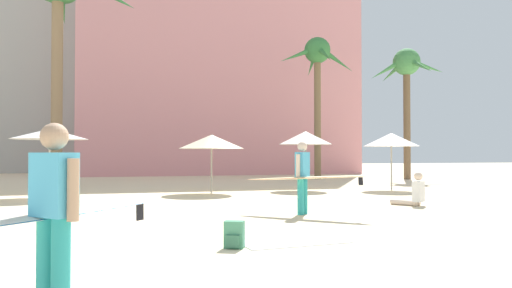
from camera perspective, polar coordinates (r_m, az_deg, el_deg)
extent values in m
cube|color=pink|center=(36.95, -4.56, 11.34)|extent=(19.82, 8.47, 18.97)
cube|color=#A8A8A3|center=(44.20, -17.34, 11.94)|extent=(19.64, 8.54, 22.94)
cylinder|color=#896B4C|center=(23.70, -23.02, 7.20)|extent=(0.51, 0.51, 9.78)
cone|color=#387A3D|center=(26.68, -22.49, 15.52)|extent=(0.73, 3.20, 1.88)
cylinder|color=brown|center=(28.46, 17.86, 2.74)|extent=(0.39, 0.39, 6.78)
sphere|color=#428447|center=(28.89, 17.82, 9.46)|extent=(1.55, 1.55, 1.55)
cone|color=#428447|center=(29.50, 20.18, 8.74)|extent=(2.06, 0.50, 0.86)
cone|color=#428447|center=(29.82, 16.18, 8.32)|extent=(0.60, 2.01, 1.13)
cone|color=#428447|center=(28.33, 15.46, 8.63)|extent=(1.95, 0.64, 1.30)
cone|color=#428447|center=(27.79, 19.39, 8.95)|extent=(0.44, 1.97, 1.21)
cylinder|color=brown|center=(27.69, 7.48, 3.58)|extent=(0.39, 0.39, 7.54)
sphere|color=#387A3D|center=(28.26, 7.46, 11.22)|extent=(1.53, 1.53, 1.53)
cone|color=#387A3D|center=(28.67, 9.95, 9.88)|extent=(2.06, 0.35, 1.43)
cone|color=#387A3D|center=(29.41, 6.79, 9.60)|extent=(0.60, 2.10, 1.41)
cone|color=#387A3D|center=(27.48, 4.93, 10.67)|extent=(2.19, 0.68, 1.16)
cone|color=#387A3D|center=(26.89, 8.38, 10.72)|extent=(0.49, 2.12, 1.34)
cylinder|color=gray|center=(17.26, -23.80, -2.13)|extent=(0.06, 0.06, 2.31)
cone|color=white|center=(17.27, -23.77, 1.12)|extent=(2.49, 2.49, 0.35)
cylinder|color=gray|center=(19.14, 6.03, -2.01)|extent=(0.06, 0.06, 2.38)
cone|color=white|center=(19.15, 6.03, 0.75)|extent=(2.16, 2.16, 0.53)
cylinder|color=gray|center=(17.49, -5.43, -2.43)|extent=(0.06, 0.06, 2.18)
cone|color=beige|center=(17.49, -5.43, 0.29)|extent=(2.43, 2.43, 0.52)
cylinder|color=gray|center=(19.72, 16.13, -2.05)|extent=(0.06, 0.06, 2.31)
cone|color=white|center=(19.73, 16.11, 0.52)|extent=(2.20, 2.20, 0.54)
cube|color=white|center=(7.96, 4.57, -11.74)|extent=(1.86, 1.02, 0.01)
cube|color=#458966|center=(7.42, -2.65, -10.93)|extent=(0.35, 0.29, 0.42)
cube|color=#376E52|center=(7.32, -2.86, -11.73)|extent=(0.22, 0.14, 0.18)
cylinder|color=teal|center=(11.37, 5.46, -6.32)|extent=(0.23, 0.23, 0.89)
cylinder|color=teal|center=(11.55, 5.88, -6.24)|extent=(0.23, 0.23, 0.89)
cube|color=#4CB2DB|center=(11.42, 5.66, -2.52)|extent=(0.44, 0.44, 0.61)
sphere|color=beige|center=(11.41, 5.65, -0.28)|extent=(0.34, 0.34, 0.24)
cylinder|color=beige|center=(11.19, 5.12, -2.72)|extent=(0.14, 0.14, 0.58)
cylinder|color=beige|center=(11.64, 6.17, -2.66)|extent=(0.14, 0.14, 0.58)
ellipsoid|color=beige|center=(11.15, 6.20, -4.09)|extent=(2.61, 2.26, 0.22)
ellipsoid|color=#AD301F|center=(11.15, 6.20, -4.09)|extent=(2.63, 2.29, 0.19)
cube|color=black|center=(10.80, 12.60, -4.43)|extent=(0.09, 0.08, 0.18)
cylinder|color=beige|center=(14.04, 17.52, -6.80)|extent=(0.57, 0.72, 0.16)
cylinder|color=beige|center=(14.23, 17.84, -6.72)|extent=(0.57, 0.72, 0.16)
cube|color=white|center=(13.97, 19.12, -5.47)|extent=(0.45, 0.41, 0.58)
sphere|color=beige|center=(13.94, 19.11, -3.71)|extent=(0.33, 0.33, 0.24)
cylinder|color=teal|center=(4.50, -22.63, -14.02)|extent=(0.23, 0.23, 0.92)
cylinder|color=teal|center=(4.66, -24.17, -13.57)|extent=(0.23, 0.23, 0.92)
cube|color=#4CB2DB|center=(4.47, -23.34, -4.54)|extent=(0.44, 0.44, 0.56)
sphere|color=tan|center=(4.47, -23.29, 0.84)|extent=(0.34, 0.34, 0.24)
cylinder|color=tan|center=(4.28, -21.33, -5.20)|extent=(0.14, 0.14, 0.53)
cylinder|color=tan|center=(4.68, -25.18, -4.82)|extent=(0.14, 0.14, 0.53)
ellipsoid|color=white|center=(4.80, -22.83, -7.86)|extent=(2.11, 2.07, 0.10)
ellipsoid|color=#17558D|center=(4.80, -22.83, -7.86)|extent=(2.14, 2.09, 0.08)
cube|color=black|center=(5.48, -13.92, -8.04)|extent=(0.09, 0.08, 0.18)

